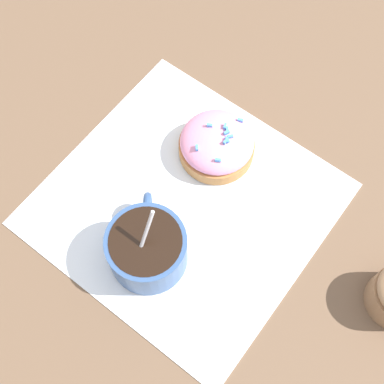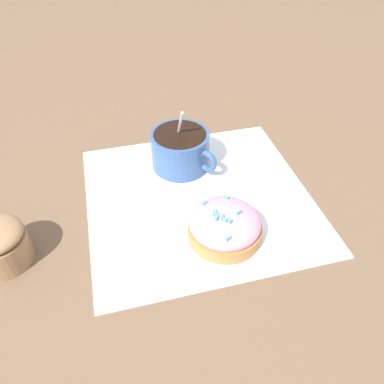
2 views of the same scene
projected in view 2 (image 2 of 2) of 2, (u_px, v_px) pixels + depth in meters
The scene contains 4 objects.
ground_plane at pixel (199, 198), 0.53m from camera, with size 3.00×3.00×0.00m, color brown.
paper_napkin at pixel (199, 197), 0.53m from camera, with size 0.31×0.32×0.00m.
coffee_cup at pixel (181, 149), 0.56m from camera, with size 0.10×0.09×0.10m.
frosted_pastry at pixel (225, 225), 0.46m from camera, with size 0.09×0.09×0.05m.
Camera 2 is at (0.38, -0.10, 0.37)m, focal length 35.00 mm.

